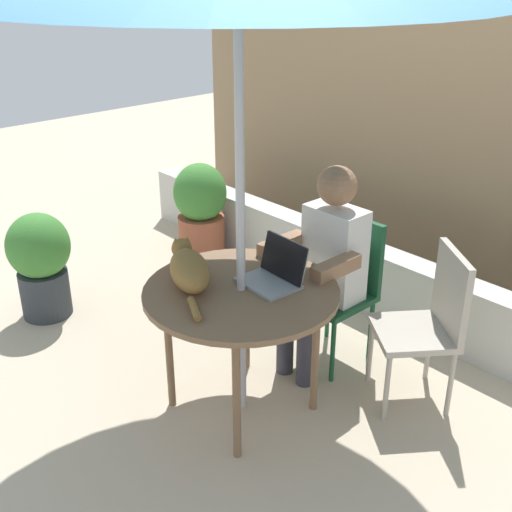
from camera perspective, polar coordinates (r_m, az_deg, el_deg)
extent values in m
plane|color=#BCAD93|center=(3.61, -1.20, -13.10)|extent=(14.00, 14.00, 0.00)
cube|color=#937756|center=(4.76, 19.31, 8.62)|extent=(5.77, 0.08, 1.99)
cube|color=beige|center=(4.37, 12.46, -2.88)|extent=(5.19, 0.20, 0.46)
cylinder|color=brown|center=(3.22, -1.32, -3.17)|extent=(0.99, 0.99, 0.03)
cylinder|color=brown|center=(3.40, 5.27, -8.65)|extent=(0.04, 0.04, 0.69)
cylinder|color=brown|center=(3.73, -0.87, -5.27)|extent=(0.04, 0.04, 0.69)
cylinder|color=brown|center=(3.45, -7.69, -8.29)|extent=(0.04, 0.04, 0.69)
cylinder|color=brown|center=(3.09, -1.73, -12.44)|extent=(0.04, 0.04, 0.69)
cylinder|color=#B7B7BC|center=(3.05, -1.39, 3.43)|extent=(0.04, 0.04, 2.21)
cube|color=#194C2D|center=(3.80, 6.73, -3.65)|extent=(0.40, 0.40, 0.04)
cube|color=#194C2D|center=(3.82, 8.69, 0.38)|extent=(0.40, 0.04, 0.44)
cylinder|color=#194C2D|center=(3.93, 10.08, -6.46)|extent=(0.03, 0.03, 0.40)
cylinder|color=#194C2D|center=(4.12, 6.37, -4.69)|extent=(0.03, 0.03, 0.40)
cylinder|color=#194C2D|center=(3.90, 3.02, -6.38)|extent=(0.03, 0.03, 0.40)
cylinder|color=#194C2D|center=(3.71, 6.79, -8.37)|extent=(0.03, 0.03, 0.40)
cube|color=#B2A899|center=(3.54, 13.69, -6.60)|extent=(0.56, 0.56, 0.04)
cube|color=#B2A899|center=(3.48, 16.89, -3.03)|extent=(0.34, 0.27, 0.44)
cylinder|color=#B2A899|center=(3.58, 16.80, -10.75)|extent=(0.03, 0.03, 0.40)
cylinder|color=#B2A899|center=(3.84, 15.02, -7.85)|extent=(0.03, 0.03, 0.40)
cylinder|color=#B2A899|center=(3.74, 10.06, -8.27)|extent=(0.03, 0.03, 0.40)
cylinder|color=#B2A899|center=(3.47, 11.48, -11.30)|extent=(0.03, 0.03, 0.40)
cube|color=white|center=(3.67, 6.95, 0.30)|extent=(0.34, 0.20, 0.54)
sphere|color=#936B4C|center=(3.52, 7.18, 6.18)|extent=(0.22, 0.22, 0.22)
cube|color=#383842|center=(3.72, 4.32, -3.05)|extent=(0.12, 0.30, 0.12)
cylinder|color=#383842|center=(3.76, 2.60, -7.37)|extent=(0.10, 0.10, 0.43)
cube|color=#383842|center=(3.62, 6.16, -3.92)|extent=(0.12, 0.30, 0.12)
cylinder|color=#383842|center=(3.66, 4.38, -8.35)|extent=(0.10, 0.10, 0.43)
cube|color=#936B4C|center=(3.63, 2.32, 1.01)|extent=(0.08, 0.32, 0.08)
cube|color=#936B4C|center=(3.38, 7.08, -1.03)|extent=(0.08, 0.32, 0.08)
cube|color=gray|center=(3.25, 1.05, -2.42)|extent=(0.31, 0.24, 0.02)
cube|color=black|center=(3.26, 2.46, -0.21)|extent=(0.30, 0.07, 0.20)
cube|color=gray|center=(3.27, 2.58, -0.16)|extent=(0.30, 0.07, 0.20)
ellipsoid|color=olive|center=(3.22, -5.89, -1.28)|extent=(0.44, 0.35, 0.17)
sphere|color=olive|center=(3.42, -6.58, 0.65)|extent=(0.11, 0.11, 0.11)
ellipsoid|color=white|center=(3.34, -6.19, -1.06)|extent=(0.16, 0.16, 0.09)
cylinder|color=olive|center=(3.00, -5.47, -4.66)|extent=(0.18, 0.11, 0.04)
cone|color=olive|center=(3.40, -6.12, 1.47)|extent=(0.04, 0.04, 0.03)
cone|color=olive|center=(3.39, -7.11, 1.36)|extent=(0.04, 0.04, 0.03)
cylinder|color=#33383D|center=(4.59, -18.10, -3.11)|extent=(0.33, 0.33, 0.32)
ellipsoid|color=#3D7F33|center=(4.44, -18.69, 0.86)|extent=(0.41, 0.41, 0.44)
cylinder|color=#9E5138|center=(5.22, -4.82, 1.77)|extent=(0.37, 0.37, 0.35)
ellipsoid|color=#3D7F33|center=(5.09, -4.97, 5.61)|extent=(0.42, 0.42, 0.46)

